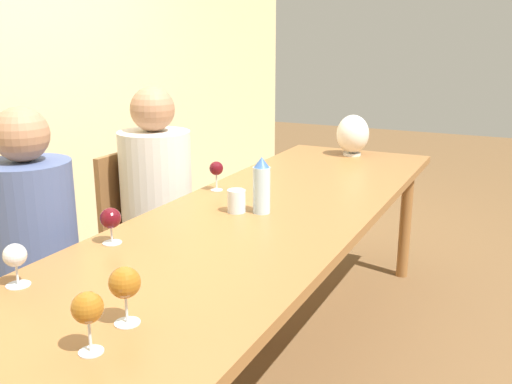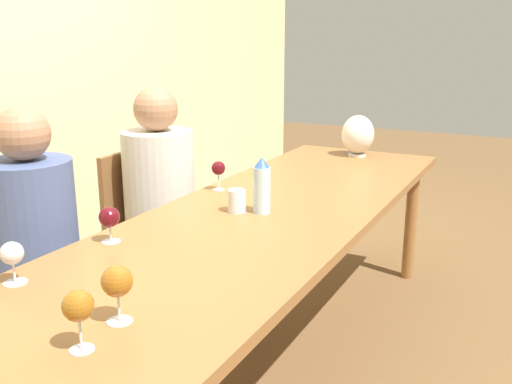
{
  "view_description": "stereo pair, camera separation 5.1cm",
  "coord_description": "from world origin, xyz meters",
  "px_view_note": "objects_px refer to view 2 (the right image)",
  "views": [
    {
      "loc": [
        -2.07,
        -0.95,
        1.45
      ],
      "look_at": [
        -0.12,
        0.0,
        0.85
      ],
      "focal_mm": 40.0,
      "sensor_mm": 36.0,
      "label": 1
    },
    {
      "loc": [
        -2.04,
        -1.0,
        1.45
      ],
      "look_at": [
        -0.12,
        0.0,
        0.85
      ],
      "focal_mm": 40.0,
      "sensor_mm": 36.0,
      "label": 2
    }
  ],
  "objects_px": {
    "wine_glass_1": "(12,255)",
    "person_near": "(38,252)",
    "water_tumbler": "(237,201)",
    "vase": "(358,135)",
    "wine_glass_2": "(78,307)",
    "person_far": "(162,201)",
    "chair_near": "(27,289)",
    "wine_glass_4": "(117,282)",
    "chair_far": "(151,230)",
    "wine_glass_0": "(109,218)",
    "wine_glass_3": "(218,169)",
    "water_bottle": "(262,186)"
  },
  "relations": [
    {
      "from": "wine_glass_3",
      "to": "person_far",
      "type": "distance_m",
      "value": 0.4
    },
    {
      "from": "wine_glass_3",
      "to": "person_near",
      "type": "distance_m",
      "value": 0.87
    },
    {
      "from": "water_tumbler",
      "to": "wine_glass_0",
      "type": "distance_m",
      "value": 0.56
    },
    {
      "from": "wine_glass_4",
      "to": "chair_near",
      "type": "distance_m",
      "value": 1.03
    },
    {
      "from": "water_tumbler",
      "to": "chair_far",
      "type": "relative_size",
      "value": 0.11
    },
    {
      "from": "wine_glass_1",
      "to": "vase",
      "type": "bearing_deg",
      "value": -8.19
    },
    {
      "from": "wine_glass_0",
      "to": "chair_far",
      "type": "xyz_separation_m",
      "value": [
        0.79,
        0.45,
        -0.36
      ]
    },
    {
      "from": "wine_glass_4",
      "to": "chair_far",
      "type": "relative_size",
      "value": 0.17
    },
    {
      "from": "wine_glass_0",
      "to": "chair_near",
      "type": "height_order",
      "value": "chair_near"
    },
    {
      "from": "water_tumbler",
      "to": "wine_glass_1",
      "type": "xyz_separation_m",
      "value": [
        -0.9,
        0.23,
        0.04
      ]
    },
    {
      "from": "wine_glass_1",
      "to": "person_far",
      "type": "xyz_separation_m",
      "value": [
        1.18,
        0.35,
        -0.19
      ]
    },
    {
      "from": "wine_glass_1",
      "to": "chair_far",
      "type": "distance_m",
      "value": 1.31
    },
    {
      "from": "water_bottle",
      "to": "chair_far",
      "type": "height_order",
      "value": "water_bottle"
    },
    {
      "from": "water_bottle",
      "to": "wine_glass_4",
      "type": "height_order",
      "value": "water_bottle"
    },
    {
      "from": "vase",
      "to": "wine_glass_0",
      "type": "xyz_separation_m",
      "value": [
        -1.83,
        0.31,
        -0.04
      ]
    },
    {
      "from": "wine_glass_1",
      "to": "wine_glass_3",
      "type": "height_order",
      "value": "wine_glass_3"
    },
    {
      "from": "wine_glass_4",
      "to": "person_near",
      "type": "bearing_deg",
      "value": 60.95
    },
    {
      "from": "water_tumbler",
      "to": "vase",
      "type": "height_order",
      "value": "vase"
    },
    {
      "from": "wine_glass_1",
      "to": "person_near",
      "type": "distance_m",
      "value": 0.56
    },
    {
      "from": "vase",
      "to": "person_far",
      "type": "relative_size",
      "value": 0.2
    },
    {
      "from": "wine_glass_2",
      "to": "chair_far",
      "type": "height_order",
      "value": "wine_glass_2"
    },
    {
      "from": "wine_glass_1",
      "to": "chair_far",
      "type": "bearing_deg",
      "value": 20.15
    },
    {
      "from": "chair_near",
      "to": "chair_far",
      "type": "xyz_separation_m",
      "value": [
        0.79,
        0.0,
        0.0
      ]
    },
    {
      "from": "person_far",
      "to": "water_tumbler",
      "type": "bearing_deg",
      "value": -115.25
    },
    {
      "from": "vase",
      "to": "wine_glass_2",
      "type": "relative_size",
      "value": 1.64
    },
    {
      "from": "water_tumbler",
      "to": "wine_glass_0",
      "type": "bearing_deg",
      "value": 156.71
    },
    {
      "from": "wine_glass_0",
      "to": "wine_glass_4",
      "type": "bearing_deg",
      "value": -136.76
    },
    {
      "from": "wine_glass_2",
      "to": "person_far",
      "type": "distance_m",
      "value": 1.59
    },
    {
      "from": "wine_glass_3",
      "to": "person_near",
      "type": "xyz_separation_m",
      "value": [
        -0.78,
        0.34,
        -0.2
      ]
    },
    {
      "from": "wine_glass_3",
      "to": "wine_glass_4",
      "type": "distance_m",
      "value": 1.28
    },
    {
      "from": "wine_glass_1",
      "to": "chair_near",
      "type": "xyz_separation_m",
      "value": [
        0.39,
        0.43,
        -0.36
      ]
    },
    {
      "from": "person_far",
      "to": "wine_glass_3",
      "type": "bearing_deg",
      "value": -92.45
    },
    {
      "from": "water_bottle",
      "to": "chair_near",
      "type": "distance_m",
      "value": 1.02
    },
    {
      "from": "wine_glass_0",
      "to": "wine_glass_2",
      "type": "distance_m",
      "value": 0.72
    },
    {
      "from": "water_tumbler",
      "to": "chair_far",
      "type": "bearing_deg",
      "value": 67.54
    },
    {
      "from": "wine_glass_0",
      "to": "person_near",
      "type": "bearing_deg",
      "value": 90.8
    },
    {
      "from": "water_tumbler",
      "to": "water_bottle",
      "type": "bearing_deg",
      "value": -67.92
    },
    {
      "from": "chair_near",
      "to": "wine_glass_4",
      "type": "bearing_deg",
      "value": -116.69
    },
    {
      "from": "wine_glass_1",
      "to": "chair_near",
      "type": "bearing_deg",
      "value": 48.03
    },
    {
      "from": "wine_glass_4",
      "to": "person_near",
      "type": "relative_size",
      "value": 0.13
    },
    {
      "from": "wine_glass_0",
      "to": "person_far",
      "type": "bearing_deg",
      "value": 24.95
    },
    {
      "from": "wine_glass_2",
      "to": "wine_glass_4",
      "type": "height_order",
      "value": "wine_glass_4"
    },
    {
      "from": "water_bottle",
      "to": "wine_glass_2",
      "type": "relative_size",
      "value": 1.56
    },
    {
      "from": "wine_glass_0",
      "to": "wine_glass_3",
      "type": "relative_size",
      "value": 0.93
    },
    {
      "from": "water_tumbler",
      "to": "vase",
      "type": "distance_m",
      "value": 1.33
    },
    {
      "from": "person_far",
      "to": "chair_near",
      "type": "bearing_deg",
      "value": 174.05
    },
    {
      "from": "chair_near",
      "to": "person_far",
      "type": "bearing_deg",
      "value": -5.95
    },
    {
      "from": "wine_glass_2",
      "to": "wine_glass_4",
      "type": "xyz_separation_m",
      "value": [
        0.15,
        0.01,
        -0.0
      ]
    },
    {
      "from": "wine_glass_1",
      "to": "wine_glass_4",
      "type": "relative_size",
      "value": 0.84
    },
    {
      "from": "vase",
      "to": "wine_glass_0",
      "type": "distance_m",
      "value": 1.86
    }
  ]
}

